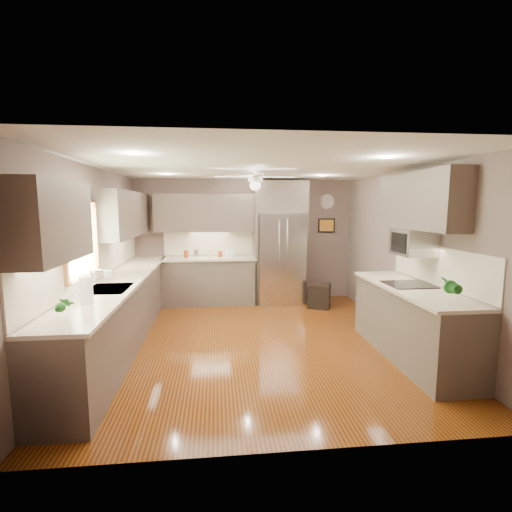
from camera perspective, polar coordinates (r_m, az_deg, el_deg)
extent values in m
plane|color=#481B09|center=(5.59, 0.21, -12.85)|extent=(5.00, 5.00, 0.00)
plane|color=white|center=(5.26, 0.23, 13.58)|extent=(5.00, 5.00, 0.00)
plane|color=#695650|center=(7.75, -1.81, 2.45)|extent=(4.50, 0.00, 4.50)
plane|color=#695650|center=(2.85, 5.78, -6.82)|extent=(4.50, 0.00, 4.50)
plane|color=#695650|center=(5.51, -23.73, -0.37)|extent=(0.00, 5.00, 5.00)
plane|color=#695650|center=(5.96, 22.26, 0.27)|extent=(0.00, 5.00, 5.00)
cylinder|color=maroon|center=(7.48, -10.73, 0.35)|extent=(0.11, 0.11, 0.14)
cylinder|color=silver|center=(7.53, -9.18, 0.35)|extent=(0.10, 0.10, 0.15)
cylinder|color=beige|center=(7.46, -7.10, 0.48)|extent=(0.13, 0.13, 0.17)
cylinder|color=maroon|center=(7.48, -5.55, 0.29)|extent=(0.10, 0.10, 0.12)
imported|color=white|center=(5.49, -21.78, -2.48)|extent=(0.12, 0.12, 0.21)
imported|color=#185419|center=(3.78, -27.57, -6.73)|extent=(0.15, 0.10, 0.27)
imported|color=#185419|center=(4.50, 27.71, -4.12)|extent=(0.19, 0.15, 0.34)
imported|color=beige|center=(7.45, -3.96, 0.03)|extent=(0.23, 0.23, 0.06)
cube|color=#4B3D36|center=(5.73, -19.95, -8.07)|extent=(0.60, 4.70, 0.90)
cube|color=beige|center=(5.62, -20.02, -3.45)|extent=(0.65, 4.70, 0.04)
cube|color=beige|center=(5.65, -23.15, -0.66)|extent=(0.02, 4.70, 0.50)
cube|color=#4B3D36|center=(7.55, -7.12, -3.89)|extent=(1.85, 0.60, 0.90)
cube|color=beige|center=(7.46, -7.18, -0.37)|extent=(1.85, 0.65, 0.04)
cube|color=beige|center=(7.73, -7.17, 2.00)|extent=(1.85, 0.02, 0.50)
cube|color=#4B3D36|center=(3.91, -28.94, 4.73)|extent=(0.33, 1.20, 0.75)
cube|color=#4B3D36|center=(6.67, -19.27, 6.11)|extent=(0.33, 2.40, 0.75)
cube|color=#4B3D36|center=(7.54, -7.27, 6.62)|extent=(2.15, 0.33, 0.75)
cube|color=#4B3D36|center=(5.36, 23.92, 7.78)|extent=(0.33, 1.70, 0.75)
cube|color=#BFF2B2|center=(5.00, -25.47, 2.23)|extent=(0.01, 1.00, 0.80)
cube|color=brown|center=(4.98, -25.48, 7.17)|extent=(0.05, 1.12, 0.06)
cube|color=brown|center=(5.05, -24.92, -2.62)|extent=(0.05, 1.12, 0.06)
cube|color=brown|center=(4.50, -27.39, 1.58)|extent=(0.05, 0.06, 0.80)
cube|color=brown|center=(5.50, -23.41, 2.78)|extent=(0.05, 0.06, 0.80)
cube|color=silver|center=(5.00, -21.74, -4.82)|extent=(0.50, 0.70, 0.03)
cube|color=#262626|center=(5.01, -21.72, -5.21)|extent=(0.44, 0.62, 0.05)
cylinder|color=silver|center=(5.03, -24.01, -3.41)|extent=(0.02, 0.02, 0.24)
cylinder|color=silver|center=(5.00, -23.43, -2.06)|extent=(0.16, 0.02, 0.02)
cube|color=silver|center=(7.52, 3.73, -0.34)|extent=(0.92, 0.72, 1.82)
cube|color=black|center=(7.23, 4.17, -2.71)|extent=(0.88, 0.02, 0.02)
cube|color=black|center=(7.15, 4.23, 1.98)|extent=(0.01, 0.02, 1.00)
cylinder|color=silver|center=(7.10, 3.64, 1.94)|extent=(0.02, 0.02, 0.90)
cylinder|color=silver|center=(7.13, 4.91, 1.95)|extent=(0.02, 0.02, 0.90)
cube|color=#4B3D36|center=(7.51, 3.74, 9.02)|extent=(1.04, 0.60, 0.63)
cube|color=#4B3D36|center=(7.51, -0.11, -0.33)|extent=(0.06, 0.60, 1.82)
cube|color=#4B3D36|center=(7.68, 7.33, -0.22)|extent=(0.06, 0.60, 1.82)
cube|color=#4B3D36|center=(5.28, 22.81, -9.55)|extent=(0.65, 2.20, 0.90)
cube|color=beige|center=(5.16, 22.94, -4.56)|extent=(0.70, 2.20, 0.04)
cube|color=beige|center=(5.28, 26.23, -1.39)|extent=(0.02, 2.20, 0.50)
cube|color=black|center=(5.24, 22.42, -4.08)|extent=(0.56, 0.52, 0.01)
cube|color=silver|center=(5.35, 23.09, 1.92)|extent=(0.42, 0.55, 0.34)
cube|color=black|center=(5.25, 21.08, 1.93)|extent=(0.02, 0.40, 0.26)
cylinder|color=white|center=(5.55, -0.12, 12.86)|extent=(0.03, 0.03, 0.08)
cylinder|color=white|center=(5.54, -0.12, 11.83)|extent=(0.22, 0.22, 0.10)
sphere|color=white|center=(5.54, -0.12, 10.80)|extent=(0.16, 0.16, 0.16)
cube|color=white|center=(5.59, 3.53, 11.98)|extent=(0.48, 0.11, 0.01)
cube|color=white|center=(5.89, -0.48, 11.78)|extent=(0.11, 0.48, 0.01)
cube|color=white|center=(5.52, -3.82, 12.04)|extent=(0.48, 0.11, 0.01)
cube|color=white|center=(5.20, 0.29, 12.32)|extent=(0.11, 0.48, 0.01)
cylinder|color=white|center=(6.57, -13.59, 12.15)|extent=(0.14, 0.14, 0.01)
cylinder|color=white|center=(6.79, 10.20, 12.09)|extent=(0.14, 0.14, 0.01)
cylinder|color=white|center=(4.12, -18.21, 14.75)|extent=(0.14, 0.14, 0.01)
cylinder|color=white|center=(4.45, 19.50, 14.14)|extent=(0.14, 0.14, 0.01)
cylinder|color=white|center=(7.04, -1.42, 12.05)|extent=(0.14, 0.14, 0.01)
cylinder|color=white|center=(8.03, 10.86, 8.21)|extent=(0.30, 0.03, 0.30)
cylinder|color=silver|center=(8.01, 10.89, 8.21)|extent=(0.29, 0.00, 0.29)
cube|color=black|center=(8.03, 10.78, 4.64)|extent=(0.36, 0.03, 0.30)
cube|color=orange|center=(8.02, 10.81, 4.64)|extent=(0.30, 0.01, 0.24)
cube|color=black|center=(7.35, 9.73, -6.06)|extent=(0.52, 0.52, 0.45)
cube|color=black|center=(7.30, 9.77, -4.27)|extent=(0.50, 0.50, 0.03)
cylinder|color=white|center=(4.29, -24.64, -4.87)|extent=(0.13, 0.13, 0.30)
cylinder|color=silver|center=(4.29, -24.64, -4.74)|extent=(0.03, 0.03, 0.32)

